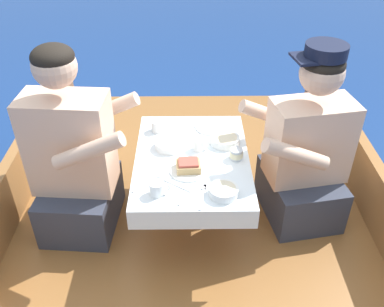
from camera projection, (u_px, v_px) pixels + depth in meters
The scene contains 21 objects.
ground_plane at pixel (192, 249), 2.57m from camera, with size 60.00×60.00×0.00m, color navy.
boat_deck at pixel (192, 232), 2.49m from camera, with size 2.02×2.80×0.30m, color brown.
gunwale_port at pixel (10, 192), 2.30m from camera, with size 0.06×2.80×0.32m, color #936033.
gunwale_starboard at pixel (372, 190), 2.32m from camera, with size 0.06×2.80×0.32m, color #936033.
cockpit_table at pixel (192, 164), 2.16m from camera, with size 0.57×0.80×0.41m.
person_port at pixel (74, 162), 2.12m from camera, with size 0.55×0.47×1.01m.
person_starboard at pixel (306, 154), 2.19m from camera, with size 0.57×0.52×0.98m.
plate_sandwich at pixel (188, 170), 2.04m from camera, with size 0.18×0.18×0.01m.
plate_bread at pixel (210, 127), 2.36m from camera, with size 0.17×0.17×0.01m.
sandwich at pixel (188, 165), 2.02m from camera, with size 0.12×0.10×0.05m.
bowl_port_near at pixel (170, 144), 2.19m from camera, with size 0.15×0.15×0.04m.
bowl_starboard_near at pixel (224, 191), 1.89m from camera, with size 0.13×0.13×0.04m.
bowl_center_far at pixel (225, 140), 2.22m from camera, with size 0.15×0.15×0.04m.
coffee_cup_port at pixel (157, 188), 1.89m from camera, with size 0.09×0.07×0.06m.
coffee_cup_starboard at pixel (158, 126), 2.32m from camera, with size 0.10×0.07×0.06m.
coffee_cup_center at pixel (199, 144), 2.17m from camera, with size 0.09×0.06×0.06m.
tin_can at pixel (236, 154), 2.11m from camera, with size 0.07×0.07×0.05m.
utensil_spoon_center at pixel (171, 182), 1.96m from camera, with size 0.15×0.11×0.01m.
utensil_spoon_port at pixel (196, 192), 1.91m from camera, with size 0.13×0.13×0.01m.
utensil_spoon_starboard at pixel (151, 180), 1.98m from camera, with size 0.13×0.13×0.01m.
utensil_fork_port at pixel (203, 194), 1.90m from camera, with size 0.05×0.17×0.00m.
Camera 1 is at (-0.02, -1.76, 1.96)m, focal length 40.00 mm.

